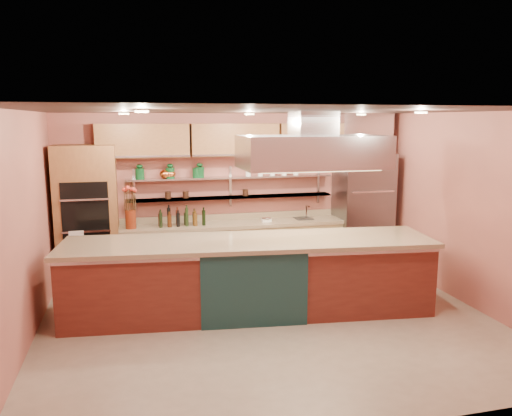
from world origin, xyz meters
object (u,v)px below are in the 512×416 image
object	(u,v)px
copper_kettle	(165,174)
flower_vase	(131,219)
island	(250,276)
kitchen_scale	(266,219)
refrigerator	(363,210)
green_canister	(196,173)

from	to	relation	value
copper_kettle	flower_vase	bearing A→B (deg)	-159.54
island	kitchen_scale	distance (m)	1.91
refrigerator	kitchen_scale	distance (m)	1.83
copper_kettle	island	bearing A→B (deg)	-62.58
refrigerator	flower_vase	xyz separation A→B (m)	(-4.13, 0.01, 0.03)
flower_vase	green_canister	world-z (taller)	green_canister
refrigerator	green_canister	bearing A→B (deg)	175.63
island	copper_kettle	xyz separation A→B (m)	(-1.01, 1.94, 1.27)
green_canister	kitchen_scale	bearing A→B (deg)	-10.57
refrigerator	copper_kettle	bearing A→B (deg)	176.28
kitchen_scale	green_canister	distance (m)	1.45
kitchen_scale	copper_kettle	distance (m)	1.91
island	kitchen_scale	size ratio (longest dim) A/B	30.85
island	refrigerator	bearing A→B (deg)	40.19
island	flower_vase	distance (m)	2.41
copper_kettle	green_canister	size ratio (longest dim) A/B	1.14
island	copper_kettle	world-z (taller)	copper_kettle
refrigerator	flower_vase	bearing A→B (deg)	179.86
refrigerator	island	bearing A→B (deg)	-146.01
copper_kettle	refrigerator	bearing A→B (deg)	-3.72
flower_vase	refrigerator	bearing A→B (deg)	-0.14
green_canister	refrigerator	bearing A→B (deg)	-4.37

